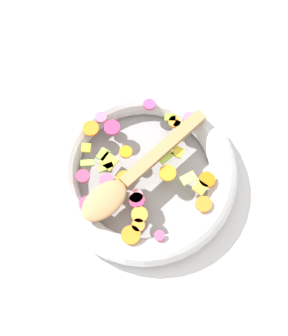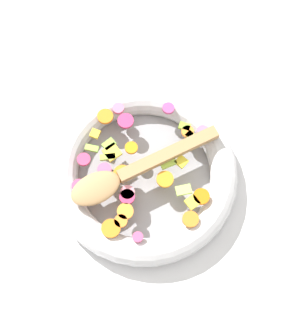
% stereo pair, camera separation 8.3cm
% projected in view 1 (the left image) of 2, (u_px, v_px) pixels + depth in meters
% --- Properties ---
extents(ground_plane, '(4.00, 4.00, 0.00)m').
position_uv_depth(ground_plane, '(144.00, 177.00, 0.88)').
color(ground_plane, silver).
extents(skillet, '(0.34, 0.34, 0.05)m').
position_uv_depth(skillet, '(144.00, 173.00, 0.86)').
color(skillet, gray).
rests_on(skillet, ground_plane).
extents(chopped_vegetables, '(0.27, 0.28, 0.01)m').
position_uv_depth(chopped_vegetables, '(138.00, 172.00, 0.83)').
color(chopped_vegetables, orange).
rests_on(chopped_vegetables, skillet).
extents(wooden_spoon, '(0.09, 0.29, 0.01)m').
position_uv_depth(wooden_spoon, '(132.00, 176.00, 0.82)').
color(wooden_spoon, '#A87F51').
rests_on(wooden_spoon, chopped_vegetables).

